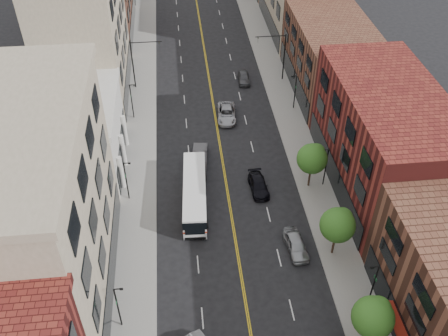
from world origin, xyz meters
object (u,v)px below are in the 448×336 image
object	(u,v)px
car_lane_b	(227,113)
car_lane_c	(244,78)
city_bus	(195,192)
car_lane_a	(259,185)
car_parked_far	(296,245)
car_lane_behind	(200,155)

from	to	relation	value
car_lane_b	car_lane_c	distance (m)	10.01
city_bus	car_lane_a	distance (m)	7.48
car_parked_far	car_lane_behind	distance (m)	17.41
car_lane_a	car_parked_far	bearing A→B (deg)	-79.80
car_parked_far	car_lane_a	bearing A→B (deg)	99.21
car_lane_b	car_lane_behind	bearing A→B (deg)	-111.10
car_lane_b	car_lane_c	world-z (taller)	car_lane_b
city_bus	car_lane_behind	bearing A→B (deg)	85.22
city_bus	car_lane_a	size ratio (longest dim) A/B	2.46
car_lane_behind	car_lane_b	size ratio (longest dim) A/B	0.91
city_bus	car_lane_b	distance (m)	17.01
city_bus	car_lane_behind	distance (m)	7.64
car_parked_far	car_lane_behind	xyz separation A→B (m)	(-8.49, 15.20, 0.05)
city_bus	car_lane_a	xyz separation A→B (m)	(7.27, 1.49, -0.99)
car_lane_behind	city_bus	bearing A→B (deg)	87.77
city_bus	car_lane_b	bearing A→B (deg)	75.24
city_bus	car_lane_b	xyz separation A→B (m)	(5.25, 16.16, -0.90)
car_parked_far	car_lane_behind	world-z (taller)	car_lane_behind
car_lane_behind	car_lane_c	bearing A→B (deg)	-107.71
car_lane_a	car_lane_b	world-z (taller)	car_lane_b
car_parked_far	car_lane_a	xyz separation A→B (m)	(-2.28, 9.17, -0.10)
car_lane_behind	car_lane_a	bearing A→B (deg)	141.62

